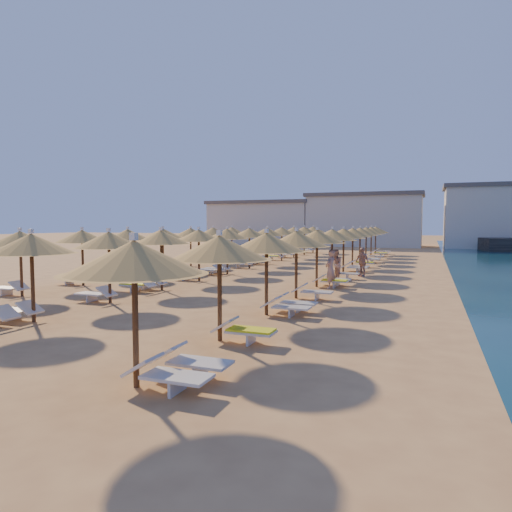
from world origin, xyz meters
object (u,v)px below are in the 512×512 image
at_px(parasol_row_west, 239,234).
at_px(beachgoer_b, 336,265).
at_px(beachgoer_c, 362,262).
at_px(beachgoer_a, 330,269).
at_px(parasol_row_east, 338,235).

xyz_separation_m(parasol_row_west, beachgoer_b, (6.90, -2.48, -1.60)).
relative_size(beachgoer_b, beachgoer_c, 0.99).
bearing_deg(beachgoer_c, beachgoer_b, -78.54).
bearing_deg(beachgoer_a, parasol_row_east, -156.93).
bearing_deg(parasol_row_west, beachgoer_c, -1.42).
bearing_deg(parasol_row_east, beachgoer_a, -82.72).
xyz_separation_m(parasol_row_east, parasol_row_west, (-6.56, 0.00, 0.00)).
height_order(beachgoer_c, beachgoer_a, beachgoer_a).
xyz_separation_m(beachgoer_b, beachgoer_a, (0.42, -3.46, 0.09)).
bearing_deg(beachgoer_c, parasol_row_west, -143.47).
distance_m(parasol_row_east, parasol_row_west, 6.56).
bearing_deg(beachgoer_b, parasol_row_east, 155.09).
xyz_separation_m(parasol_row_east, beachgoer_a, (0.76, -5.94, -1.51)).
xyz_separation_m(parasol_row_east, beachgoer_c, (1.47, -0.20, -1.59)).
distance_m(parasol_row_west, beachgoer_b, 7.51).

